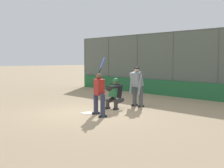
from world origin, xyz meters
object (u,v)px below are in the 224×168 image
Objects in this scene: spare_bat_by_padding at (116,92)px; baseball_loose at (102,100)px; spare_bat_third_base_side at (135,93)px; catcher_behind_plate at (114,93)px; batter_at_plate at (99,93)px; umpire_home at (137,85)px.

baseball_loose reaches higher than spare_bat_by_padding.
spare_bat_third_base_side is 3.45m from baseball_loose.
batter_at_plate is at bearing 109.21° from catcher_behind_plate.
spare_bat_by_padding is at bearing -52.34° from baseball_loose.
catcher_behind_plate reaches higher than spare_bat_third_base_side.
umpire_home is at bearing -58.51° from batter_at_plate.
catcher_behind_plate is 16.90× the size of baseball_loose.
baseball_loose is at bearing 93.55° from spare_bat_third_base_side.
catcher_behind_plate is at bearing 151.52° from baseball_loose.
spare_bat_by_padding is at bearing -30.14° from umpire_home.
umpire_home reaches higher than spare_bat_third_base_side.
catcher_behind_plate is at bearing -43.03° from batter_at_plate.
baseball_loose is (3.05, -2.65, -0.79)m from batter_at_plate.
spare_bat_by_padding and spare_bat_third_base_side have the same top height.
spare_bat_by_padding is 1.09× the size of spare_bat_third_base_side.
catcher_behind_plate is 5.64m from spare_bat_third_base_side.
batter_at_plate reaches higher than baseball_loose.
catcher_behind_plate is at bearing 84.14° from umpire_home.
umpire_home reaches higher than spare_bat_by_padding.
baseball_loose is at bearing 0.40° from umpire_home.
umpire_home is at bearing -108.80° from catcher_behind_plate.
umpire_home is 5.76m from spare_bat_by_padding.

